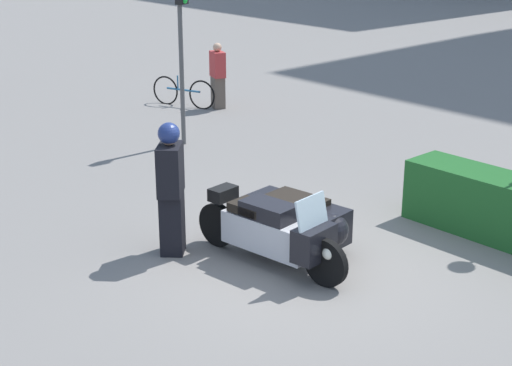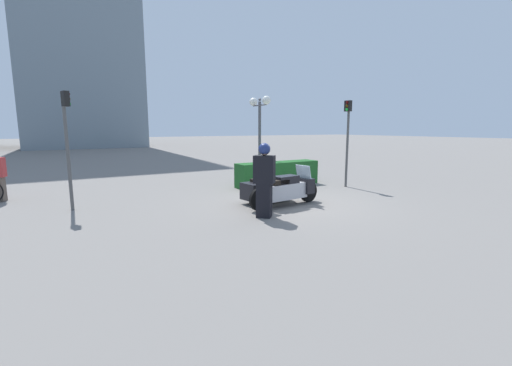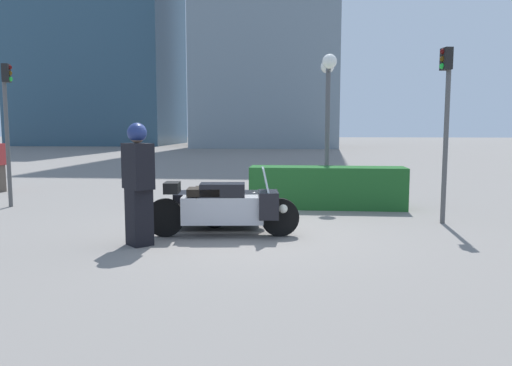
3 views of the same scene
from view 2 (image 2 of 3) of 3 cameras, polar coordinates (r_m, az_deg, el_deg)
ground_plane at (r=10.47m, az=5.54°, el=-3.30°), size 160.00×160.00×0.00m
police_motorcycle at (r=10.23m, az=3.55°, el=-0.93°), size 2.55×1.42×1.15m
officer_rider at (r=8.59m, az=1.39°, el=0.75°), size 0.58×0.58×1.88m
hedge_bush_curbside at (r=13.50m, az=3.63°, el=1.55°), size 3.46×0.77×0.93m
twin_lamp_post at (r=14.64m, az=0.62°, el=11.18°), size 0.35×1.38×3.54m
traffic_light_near at (r=13.50m, az=15.00°, el=8.45°), size 0.22×0.28×3.26m
traffic_light_far at (r=10.55m, az=-28.94°, el=7.36°), size 0.23×0.29×3.21m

